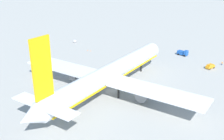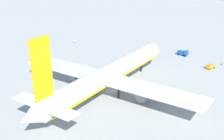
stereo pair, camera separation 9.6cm
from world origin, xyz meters
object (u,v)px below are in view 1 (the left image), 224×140
baggage_cart_1 (75,41)px  traffic_cone_4 (131,52)px  traffic_cone_2 (91,51)px  traffic_cone_3 (88,50)px  service_van (210,66)px  airliner (109,74)px  traffic_cone_0 (213,65)px  ground_worker_0 (222,63)px  service_truck_2 (183,53)px

baggage_cart_1 → traffic_cone_4: 36.84m
baggage_cart_1 → traffic_cone_2: baggage_cart_1 is taller
baggage_cart_1 → traffic_cone_3: bearing=-128.7°
traffic_cone_4 → service_van: bearing=-101.8°
traffic_cone_3 → airliner: bearing=-144.1°
airliner → traffic_cone_4: size_ratio=136.63×
airliner → traffic_cone_0: bearing=-36.8°
traffic_cone_4 → traffic_cone_3: bearing=103.3°
baggage_cart_1 → ground_worker_0: size_ratio=1.72×
service_truck_2 → baggage_cart_1: size_ratio=1.97×
airliner → ground_worker_0: bearing=-38.8°
service_truck_2 → traffic_cone_0: size_ratio=10.16×
ground_worker_0 → traffic_cone_2: bearing=93.5°
service_truck_2 → service_van: service_truck_2 is taller
baggage_cart_1 → traffic_cone_2: size_ratio=5.15×
airliner → traffic_cone_4: 47.02m
baggage_cart_1 → traffic_cone_0: (-9.50, -75.70, -0.50)m
service_truck_2 → service_van: (-13.84, -13.69, -0.35)m
ground_worker_0 → traffic_cone_3: ground_worker_0 is taller
ground_worker_0 → traffic_cone_4: size_ratio=2.99×
ground_worker_0 → traffic_cone_0: size_ratio=2.99×
baggage_cart_1 → traffic_cone_3: (-11.39, -14.23, -0.50)m
traffic_cone_0 → traffic_cone_2: size_ratio=1.00×
airliner → baggage_cart_1: airliner is taller
traffic_cone_0 → traffic_cone_4: same height
traffic_cone_0 → traffic_cone_2: bearing=92.1°
service_van → ground_worker_0: (6.53, -4.59, -0.20)m
traffic_cone_2 → ground_worker_0: bearing=-86.5°
traffic_cone_3 → service_van: bearing=-92.7°
traffic_cone_2 → airliner: bearing=-145.7°
airliner → traffic_cone_4: (45.98, 7.43, -6.44)m
service_van → traffic_cone_2: service_van is taller
baggage_cart_1 → service_truck_2: bearing=-90.4°
airliner → service_van: airliner is taller
service_van → traffic_cone_3: (2.89, 60.66, -0.76)m
airliner → traffic_cone_0: 53.70m
service_truck_2 → traffic_cone_4: service_truck_2 is taller
service_van → baggage_cart_1: (14.28, 74.89, -0.25)m
traffic_cone_0 → ground_worker_0: bearing=-65.3°
airliner → baggage_cart_1: 68.34m
traffic_cone_3 → traffic_cone_2: bearing=-98.3°
baggage_cart_1 → traffic_cone_3: size_ratio=5.15×
traffic_cone_4 → baggage_cart_1: bearing=80.3°
airliner → ground_worker_0: (44.41, -35.74, -5.89)m
traffic_cone_2 → traffic_cone_4: bearing=-74.9°
traffic_cone_2 → traffic_cone_3: same height
service_van → baggage_cart_1: size_ratio=1.64×
traffic_cone_2 → traffic_cone_3: 1.84m
service_truck_2 → traffic_cone_4: bearing=103.0°
airliner → baggage_cart_1: bearing=40.0°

